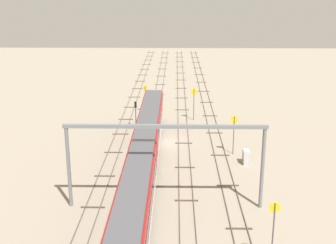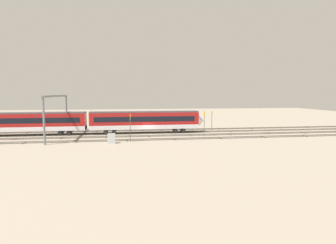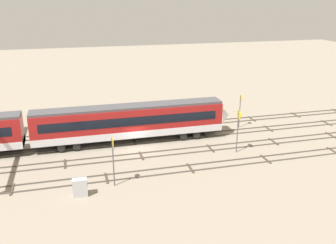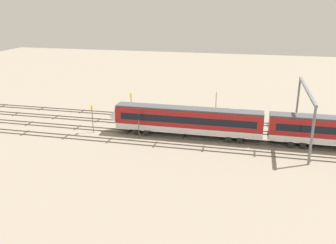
{
  "view_description": "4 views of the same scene",
  "coord_description": "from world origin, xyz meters",
  "px_view_note": "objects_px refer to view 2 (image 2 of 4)",
  "views": [
    {
      "loc": [
        -58.89,
        -1.17,
        21.07
      ],
      "look_at": [
        1.87,
        -0.11,
        2.53
      ],
      "focal_mm": 47.96,
      "sensor_mm": 36.0,
      "label": 1
    },
    {
      "loc": [
        -4.65,
        -60.4,
        8.9
      ],
      "look_at": [
        4.46,
        0.7,
        2.61
      ],
      "focal_mm": 30.16,
      "sensor_mm": 36.0,
      "label": 2
    },
    {
      "loc": [
        -7.25,
        -41.85,
        17.91
      ],
      "look_at": [
        4.25,
        1.35,
        2.68
      ],
      "focal_mm": 39.59,
      "sensor_mm": 36.0,
      "label": 3
    },
    {
      "loc": [
        -10.27,
        58.19,
        21.42
      ],
      "look_at": [
        2.7,
        2.67,
        2.43
      ],
      "focal_mm": 39.07,
      "sensor_mm": 36.0,
      "label": 4
    }
  ],
  "objects_px": {
    "overhead_gantry": "(57,105)",
    "speed_sign_far_trackside": "(212,118)",
    "speed_sign_mid_trackside": "(130,123)",
    "relay_cabinet": "(111,139)",
    "signal_light_trackside_approach": "(176,119)",
    "speed_sign_distant_end": "(204,119)"
  },
  "relations": [
    {
      "from": "overhead_gantry",
      "to": "speed_sign_far_trackside",
      "type": "height_order",
      "value": "overhead_gantry"
    },
    {
      "from": "speed_sign_mid_trackside",
      "to": "relay_cabinet",
      "type": "height_order",
      "value": "speed_sign_mid_trackside"
    },
    {
      "from": "speed_sign_mid_trackside",
      "to": "relay_cabinet",
      "type": "bearing_deg",
      "value": -160.51
    },
    {
      "from": "signal_light_trackside_approach",
      "to": "speed_sign_far_trackside",
      "type": "bearing_deg",
      "value": -6.19
    },
    {
      "from": "speed_sign_distant_end",
      "to": "speed_sign_mid_trackside",
      "type": "bearing_deg",
      "value": -163.37
    },
    {
      "from": "overhead_gantry",
      "to": "signal_light_trackside_approach",
      "type": "bearing_deg",
      "value": 11.29
    },
    {
      "from": "speed_sign_distant_end",
      "to": "signal_light_trackside_approach",
      "type": "height_order",
      "value": "speed_sign_distant_end"
    },
    {
      "from": "speed_sign_distant_end",
      "to": "signal_light_trackside_approach",
      "type": "distance_m",
      "value": 10.06
    },
    {
      "from": "speed_sign_far_trackside",
      "to": "speed_sign_distant_end",
      "type": "relative_size",
      "value": 0.91
    },
    {
      "from": "speed_sign_far_trackside",
      "to": "signal_light_trackside_approach",
      "type": "bearing_deg",
      "value": 173.81
    },
    {
      "from": "speed_sign_mid_trackside",
      "to": "signal_light_trackside_approach",
      "type": "height_order",
      "value": "speed_sign_mid_trackside"
    },
    {
      "from": "signal_light_trackside_approach",
      "to": "relay_cabinet",
      "type": "bearing_deg",
      "value": -134.09
    },
    {
      "from": "speed_sign_mid_trackside",
      "to": "overhead_gantry",
      "type": "bearing_deg",
      "value": 150.02
    },
    {
      "from": "speed_sign_mid_trackside",
      "to": "speed_sign_distant_end",
      "type": "height_order",
      "value": "speed_sign_distant_end"
    },
    {
      "from": "overhead_gantry",
      "to": "relay_cabinet",
      "type": "height_order",
      "value": "overhead_gantry"
    },
    {
      "from": "speed_sign_mid_trackside",
      "to": "signal_light_trackside_approach",
      "type": "xyz_separation_m",
      "value": [
        10.99,
        13.62,
        -0.68
      ]
    },
    {
      "from": "speed_sign_mid_trackside",
      "to": "speed_sign_far_trackside",
      "type": "relative_size",
      "value": 1.07
    },
    {
      "from": "overhead_gantry",
      "to": "relay_cabinet",
      "type": "bearing_deg",
      "value": -40.45
    },
    {
      "from": "speed_sign_distant_end",
      "to": "signal_light_trackside_approach",
      "type": "xyz_separation_m",
      "value": [
        -4.3,
        9.06,
        -0.79
      ]
    },
    {
      "from": "overhead_gantry",
      "to": "relay_cabinet",
      "type": "xyz_separation_m",
      "value": [
        11.36,
        -9.68,
        -5.61
      ]
    },
    {
      "from": "speed_sign_far_trackside",
      "to": "signal_light_trackside_approach",
      "type": "relative_size",
      "value": 1.15
    },
    {
      "from": "signal_light_trackside_approach",
      "to": "relay_cabinet",
      "type": "distance_m",
      "value": 20.71
    }
  ]
}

